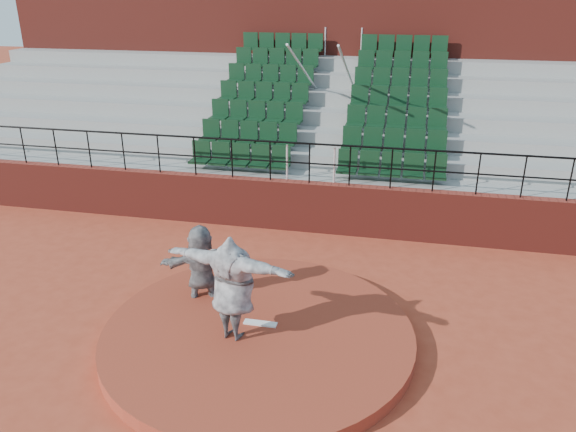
# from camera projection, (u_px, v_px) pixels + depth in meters

# --- Properties ---
(ground) EXTENTS (90.00, 90.00, 0.00)m
(ground) POSITION_uv_depth(u_px,v_px,m) (258.00, 340.00, 10.02)
(ground) COLOR #A73D25
(ground) RESTS_ON ground
(pitchers_mound) EXTENTS (5.50, 5.50, 0.25)m
(pitchers_mound) POSITION_uv_depth(u_px,v_px,m) (258.00, 335.00, 9.97)
(pitchers_mound) COLOR maroon
(pitchers_mound) RESTS_ON ground
(pitching_rubber) EXTENTS (0.60, 0.15, 0.03)m
(pitching_rubber) POSITION_uv_depth(u_px,v_px,m) (260.00, 323.00, 10.05)
(pitching_rubber) COLOR white
(pitching_rubber) RESTS_ON pitchers_mound
(boundary_wall) EXTENTS (24.00, 0.30, 1.30)m
(boundary_wall) POSITION_uv_depth(u_px,v_px,m) (309.00, 207.00, 14.29)
(boundary_wall) COLOR maroon
(boundary_wall) RESTS_ON ground
(wall_railing) EXTENTS (24.04, 0.05, 1.03)m
(wall_railing) POSITION_uv_depth(u_px,v_px,m) (310.00, 154.00, 13.76)
(wall_railing) COLOR black
(wall_railing) RESTS_ON boundary_wall
(seating_deck) EXTENTS (24.00, 5.97, 4.63)m
(seating_deck) POSITION_uv_depth(u_px,v_px,m) (330.00, 141.00, 17.29)
(seating_deck) COLOR gray
(seating_deck) RESTS_ON ground
(press_box_facade) EXTENTS (24.00, 3.00, 7.10)m
(press_box_facade) POSITION_uv_depth(u_px,v_px,m) (348.00, 55.00, 20.05)
(press_box_facade) COLOR maroon
(press_box_facade) RESTS_ON ground
(pitcher) EXTENTS (2.41, 1.11, 1.90)m
(pitcher) POSITION_uv_depth(u_px,v_px,m) (232.00, 288.00, 9.36)
(pitcher) COLOR black
(pitcher) RESTS_ON pitchers_mound
(fielder) EXTENTS (1.67, 1.01, 1.72)m
(fielder) POSITION_uv_depth(u_px,v_px,m) (202.00, 267.00, 10.77)
(fielder) COLOR black
(fielder) RESTS_ON ground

